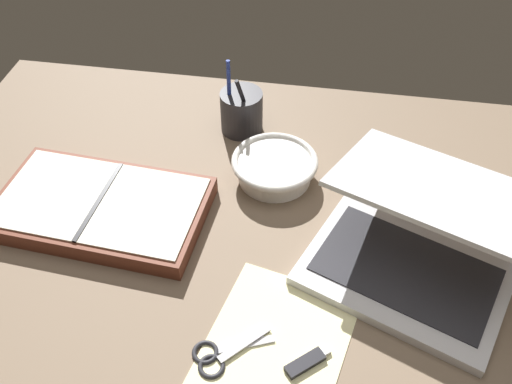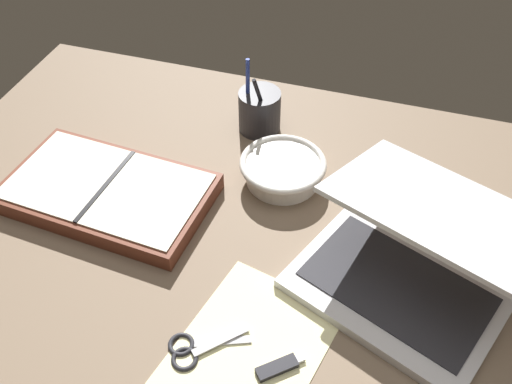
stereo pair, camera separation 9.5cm
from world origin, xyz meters
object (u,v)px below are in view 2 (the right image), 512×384
at_px(laptop, 411,262).
at_px(scissors, 192,349).
at_px(planner, 108,192).
at_px(bowl, 283,169).
at_px(pen_cup, 259,111).

height_order(laptop, scissors, laptop).
bearing_deg(planner, scissors, -38.72).
relative_size(laptop, scissors, 3.46).
relative_size(bowl, planner, 0.43).
bearing_deg(bowl, pen_cup, 122.67).
relative_size(laptop, bowl, 2.50).
relative_size(laptop, planner, 1.06).
xyz_separation_m(bowl, planner, (-0.29, -0.14, -0.01)).
distance_m(pen_cup, scissors, 0.52).
bearing_deg(pen_cup, bowl, -57.33).
xyz_separation_m(pen_cup, planner, (-0.20, -0.28, -0.03)).
bearing_deg(planner, pen_cup, 58.52).
distance_m(laptop, pen_cup, 0.45).
xyz_separation_m(bowl, scissors, (-0.03, -0.38, -0.02)).
height_order(laptop, pen_cup, pen_cup).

